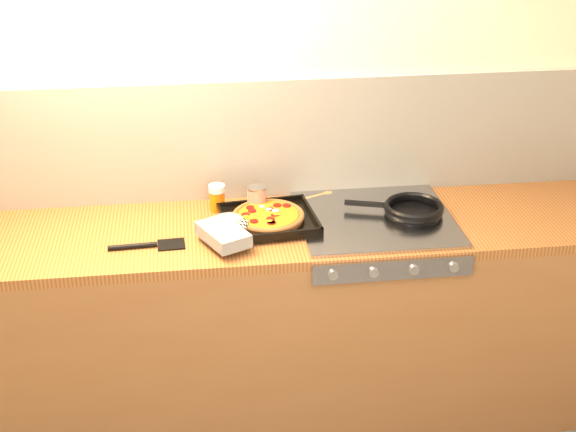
{
  "coord_description": "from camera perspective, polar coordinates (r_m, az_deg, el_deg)",
  "views": [
    {
      "loc": [
        -0.25,
        -1.67,
        2.31
      ],
      "look_at": [
        0.1,
        1.08,
        0.95
      ],
      "focal_mm": 50.0,
      "sensor_mm": 36.0,
      "label": 1
    }
  ],
  "objects": [
    {
      "name": "stovetop",
      "position": [
        3.18,
        6.22,
        -0.22
      ],
      "size": [
        0.6,
        0.56,
        0.02
      ],
      "primitive_type": "cube",
      "color": "#9B9BA0",
      "rests_on": "counter_run"
    },
    {
      "name": "pizza_on_tray",
      "position": [
        3.07,
        -2.33,
        -0.35
      ],
      "size": [
        0.48,
        0.45,
        0.06
      ],
      "color": "black",
      "rests_on": "stovetop"
    },
    {
      "name": "counter_run",
      "position": [
        3.34,
        -1.75,
        -7.65
      ],
      "size": [
        3.2,
        0.62,
        0.9
      ],
      "color": "brown",
      "rests_on": "ground"
    },
    {
      "name": "tomato_can",
      "position": [
        3.21,
        -2.24,
        1.19
      ],
      "size": [
        0.09,
        0.09,
        0.11
      ],
      "color": "maroon",
      "rests_on": "counter_run"
    },
    {
      "name": "room_shell",
      "position": [
        3.28,
        -2.43,
        5.4
      ],
      "size": [
        3.2,
        3.2,
        3.2
      ],
      "color": "white",
      "rests_on": "ground"
    },
    {
      "name": "wooden_spoon",
      "position": [
        3.33,
        1.49,
        1.25
      ],
      "size": [
        0.28,
        0.15,
        0.02
      ],
      "color": "#996941",
      "rests_on": "counter_run"
    },
    {
      "name": "black_spatula",
      "position": [
        3.01,
        -9.88,
        -2.08
      ],
      "size": [
        0.28,
        0.09,
        0.02
      ],
      "color": "black",
      "rests_on": "counter_run"
    },
    {
      "name": "juice_glass",
      "position": [
        3.24,
        -5.07,
        1.33
      ],
      "size": [
        0.07,
        0.07,
        0.11
      ],
      "color": "#D8620C",
      "rests_on": "counter_run"
    },
    {
      "name": "frying_pan",
      "position": [
        3.21,
        8.83,
        0.48
      ],
      "size": [
        0.41,
        0.3,
        0.04
      ],
      "color": "black",
      "rests_on": "stovetop"
    }
  ]
}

